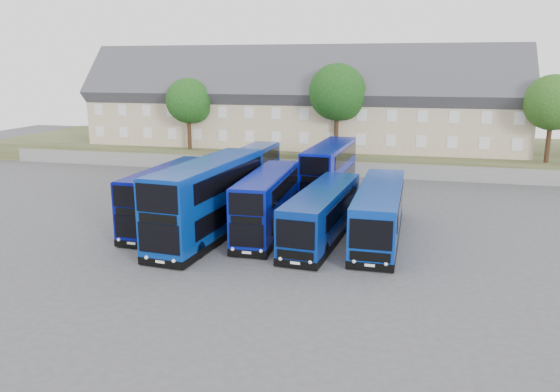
{
  "coord_description": "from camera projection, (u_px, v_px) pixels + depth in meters",
  "views": [
    {
      "loc": [
        9.74,
        -30.24,
        10.79
      ],
      "look_at": [
        1.11,
        4.89,
        2.2
      ],
      "focal_mm": 35.0,
      "sensor_mm": 36.0,
      "label": 1
    }
  ],
  "objects": [
    {
      "name": "dd_front_mid",
      "position": [
        209.0,
        201.0,
        34.98
      ],
      "size": [
        3.91,
        12.53,
        4.91
      ],
      "rotation": [
        0.0,
        0.0,
        -0.09
      ],
      "color": "navy",
      "rests_on": "ground"
    },
    {
      "name": "dd_front_left",
      "position": [
        168.0,
        198.0,
        37.35
      ],
      "size": [
        2.62,
        10.32,
        4.07
      ],
      "rotation": [
        0.0,
        0.0,
        -0.03
      ],
      "color": "#060B7B",
      "rests_on": "ground"
    },
    {
      "name": "tree_mid",
      "position": [
        339.0,
        94.0,
        55.15
      ],
      "size": [
        5.76,
        5.76,
        9.18
      ],
      "color": "#382314",
      "rests_on": "earth_bank"
    },
    {
      "name": "tree_west",
      "position": [
        190.0,
        102.0,
        58.63
      ],
      "size": [
        4.8,
        4.8,
        7.65
      ],
      "color": "#382314",
      "rests_on": "earth_bank"
    },
    {
      "name": "retaining_wall",
      "position": [
        314.0,
        167.0,
        55.83
      ],
      "size": [
        70.0,
        0.4,
        1.5
      ],
      "primitive_type": "cube",
      "color": "slate",
      "rests_on": "ground"
    },
    {
      "name": "ground",
      "position": [
        243.0,
        248.0,
        33.33
      ],
      "size": [
        120.0,
        120.0,
        0.0
      ],
      "primitive_type": "plane",
      "color": "#48484D",
      "rests_on": "ground"
    },
    {
      "name": "dd_rear_right",
      "position": [
        330.0,
        171.0,
        46.12
      ],
      "size": [
        3.21,
        11.24,
        4.41
      ],
      "rotation": [
        0.0,
        0.0,
        -0.06
      ],
      "color": "#0811A2",
      "rests_on": "ground"
    },
    {
      "name": "coach_east_a",
      "position": [
        322.0,
        215.0,
        34.79
      ],
      "size": [
        3.49,
        12.02,
        3.24
      ],
      "rotation": [
        0.0,
        0.0,
        -0.09
      ],
      "color": "navy",
      "rests_on": "ground"
    },
    {
      "name": "earth_bank",
      "position": [
        329.0,
        151.0,
        65.22
      ],
      "size": [
        80.0,
        20.0,
        2.0
      ],
      "primitive_type": "cube",
      "color": "#454A2A",
      "rests_on": "ground"
    },
    {
      "name": "dd_front_right",
      "position": [
        267.0,
        205.0,
        35.72
      ],
      "size": [
        2.61,
        10.21,
        4.03
      ],
      "rotation": [
        0.0,
        0.0,
        0.03
      ],
      "color": "#07148F",
      "rests_on": "ground"
    },
    {
      "name": "coach_east_b",
      "position": [
        379.0,
        213.0,
        34.82
      ],
      "size": [
        2.71,
        12.47,
        3.4
      ],
      "rotation": [
        0.0,
        0.0,
        -0.01
      ],
      "color": "#08329F",
      "rests_on": "ground"
    },
    {
      "name": "tree_east",
      "position": [
        554.0,
        105.0,
        50.19
      ],
      "size": [
        5.12,
        5.12,
        8.16
      ],
      "color": "#382314",
      "rests_on": "earth_bank"
    },
    {
      "name": "dd_rear_left",
      "position": [
        250.0,
        174.0,
        46.16
      ],
      "size": [
        2.66,
        10.22,
        4.03
      ],
      "rotation": [
        0.0,
        0.0,
        -0.03
      ],
      "color": "navy",
      "rests_on": "ground"
    },
    {
      "name": "terrace_row",
      "position": [
        298.0,
        105.0,
        60.85
      ],
      "size": [
        48.0,
        10.4,
        11.2
      ],
      "color": "tan",
      "rests_on": "earth_bank"
    }
  ]
}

